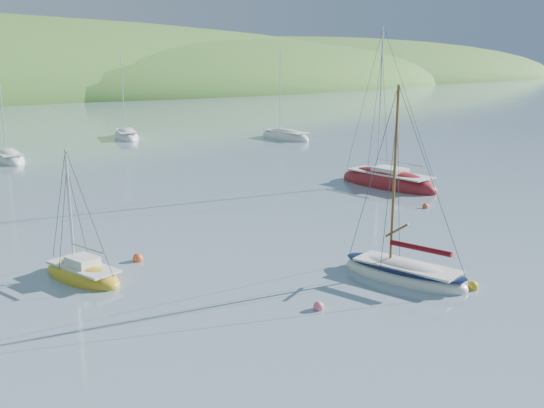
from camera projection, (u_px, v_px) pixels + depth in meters
ground at (411, 279)px, 26.87m from camera, size 700.00×700.00×0.00m
daysailer_white at (404, 274)px, 26.93m from camera, size 3.26×6.21×9.08m
sloop_red at (388, 183)px, 46.49m from camera, size 3.22×8.81×12.93m
sailboat_yellow at (83, 275)px, 26.96m from camera, size 2.82×5.03×6.29m
distant_sloop_a at (9, 159)px, 57.88m from camera, size 3.27×7.37×10.19m
distant_sloop_b at (126, 137)px, 74.59m from camera, size 5.15×8.38×11.28m
distant_sloop_d at (285, 137)px, 73.98m from camera, size 2.85×8.06×11.50m
mooring_buoys at (320, 261)px, 28.90m from camera, size 20.02×12.89×0.51m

